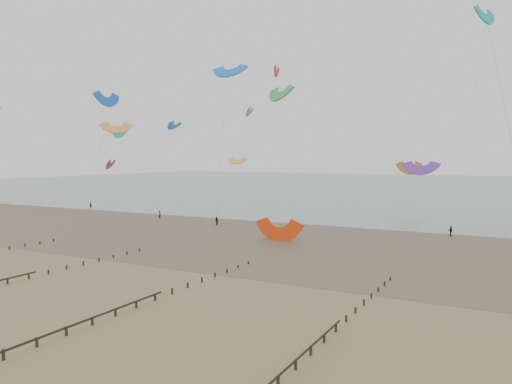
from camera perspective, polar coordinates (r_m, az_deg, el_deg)
ground at (r=56.83m, az=-10.44°, el=-9.98°), size 500.00×500.00×0.00m
sea_and_shore at (r=87.61m, az=1.58°, el=-4.94°), size 500.00×665.00×0.03m
groynes at (r=40.97m, az=-23.17°, el=-15.14°), size 72.16×50.16×1.00m
kitesurfer_lead at (r=112.27m, az=-10.93°, el=-2.55°), size 0.82×0.74×1.88m
kitesurfers at (r=92.73m, az=21.16°, el=-4.18°), size 149.56×22.62×1.88m
grounded_kite at (r=82.64m, az=2.62°, el=-5.50°), size 7.66×6.16×4.02m
kites_airborne at (r=138.07m, az=11.47°, el=7.06°), size 235.24×99.87×43.83m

